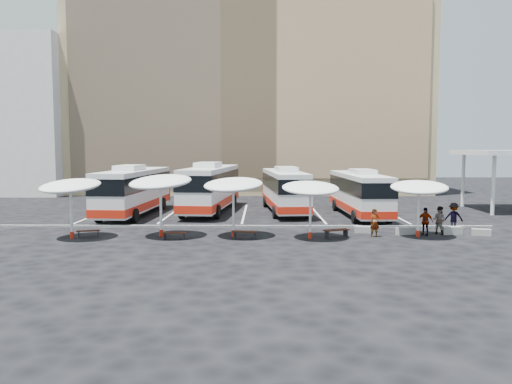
{
  "coord_description": "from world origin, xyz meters",
  "views": [
    {
      "loc": [
        1.34,
        -32.99,
        5.35
      ],
      "look_at": [
        1.0,
        3.0,
        2.2
      ],
      "focal_mm": 35.0,
      "sensor_mm": 36.0,
      "label": 1
    }
  ],
  "objects_px": {
    "sunshade_2": "(233,185)",
    "conc_bench_0": "(363,230)",
    "conc_bench_3": "(481,232)",
    "sunshade_0": "(70,186)",
    "sunshade_4": "(419,188)",
    "wood_bench_1": "(174,234)",
    "sunshade_1": "(160,182)",
    "wood_bench_3": "(336,231)",
    "sunshade_3": "(310,188)",
    "wood_bench_2": "(245,233)",
    "passenger_0": "(375,223)",
    "conc_bench_2": "(452,231)",
    "conc_bench_1": "(405,231)",
    "passenger_2": "(425,221)",
    "bus_0": "(134,189)",
    "bus_1": "(211,186)",
    "passenger_1": "(440,220)",
    "bus_3": "(359,192)",
    "passenger_3": "(454,217)",
    "bus_2": "(284,189)",
    "wood_bench_0": "(88,232)"
  },
  "relations": [
    {
      "from": "bus_1",
      "to": "passenger_3",
      "type": "height_order",
      "value": "bus_1"
    },
    {
      "from": "bus_0",
      "to": "bus_3",
      "type": "distance_m",
      "value": 17.94
    },
    {
      "from": "bus_1",
      "to": "sunshade_2",
      "type": "bearing_deg",
      "value": -72.35
    },
    {
      "from": "wood_bench_0",
      "to": "passenger_1",
      "type": "distance_m",
      "value": 21.64
    },
    {
      "from": "sunshade_4",
      "to": "passenger_3",
      "type": "height_order",
      "value": "sunshade_4"
    },
    {
      "from": "passenger_2",
      "to": "conc_bench_0",
      "type": "bearing_deg",
      "value": -155.95
    },
    {
      "from": "conc_bench_0",
      "to": "passenger_2",
      "type": "distance_m",
      "value": 3.77
    },
    {
      "from": "wood_bench_1",
      "to": "passenger_1",
      "type": "height_order",
      "value": "passenger_1"
    },
    {
      "from": "conc_bench_3",
      "to": "sunshade_0",
      "type": "bearing_deg",
      "value": -177.22
    },
    {
      "from": "sunshade_3",
      "to": "sunshade_0",
      "type": "bearing_deg",
      "value": -179.63
    },
    {
      "from": "wood_bench_2",
      "to": "passenger_1",
      "type": "bearing_deg",
      "value": 8.18
    },
    {
      "from": "sunshade_2",
      "to": "wood_bench_3",
      "type": "relative_size",
      "value": 2.68
    },
    {
      "from": "passenger_2",
      "to": "bus_2",
      "type": "bearing_deg",
      "value": 163.4
    },
    {
      "from": "bus_3",
      "to": "passenger_2",
      "type": "bearing_deg",
      "value": -77.39
    },
    {
      "from": "sunshade_3",
      "to": "conc_bench_3",
      "type": "distance_m",
      "value": 11.05
    },
    {
      "from": "conc_bench_2",
      "to": "sunshade_0",
      "type": "bearing_deg",
      "value": -175.88
    },
    {
      "from": "bus_3",
      "to": "sunshade_0",
      "type": "relative_size",
      "value": 2.76
    },
    {
      "from": "bus_0",
      "to": "sunshade_4",
      "type": "xyz_separation_m",
      "value": [
        19.69,
        -9.8,
        0.93
      ]
    },
    {
      "from": "wood_bench_1",
      "to": "wood_bench_0",
      "type": "bearing_deg",
      "value": 171.97
    },
    {
      "from": "wood_bench_3",
      "to": "conc_bench_0",
      "type": "xyz_separation_m",
      "value": [
        1.98,
        1.76,
        -0.19
      ]
    },
    {
      "from": "bus_1",
      "to": "conc_bench_1",
      "type": "height_order",
      "value": "bus_1"
    },
    {
      "from": "sunshade_4",
      "to": "conc_bench_0",
      "type": "bearing_deg",
      "value": 154.44
    },
    {
      "from": "conc_bench_0",
      "to": "conc_bench_1",
      "type": "distance_m",
      "value": 2.58
    },
    {
      "from": "sunshade_0",
      "to": "passenger_2",
      "type": "height_order",
      "value": "sunshade_0"
    },
    {
      "from": "bus_2",
      "to": "wood_bench_3",
      "type": "height_order",
      "value": "bus_2"
    },
    {
      "from": "conc_bench_1",
      "to": "conc_bench_2",
      "type": "xyz_separation_m",
      "value": [
        2.91,
        0.08,
        0.01
      ]
    },
    {
      "from": "conc_bench_2",
      "to": "conc_bench_1",
      "type": "bearing_deg",
      "value": -178.46
    },
    {
      "from": "sunshade_2",
      "to": "conc_bench_0",
      "type": "bearing_deg",
      "value": 10.54
    },
    {
      "from": "conc_bench_3",
      "to": "sunshade_3",
      "type": "bearing_deg",
      "value": -174.01
    },
    {
      "from": "sunshade_1",
      "to": "wood_bench_1",
      "type": "relative_size",
      "value": 3.37
    },
    {
      "from": "sunshade_4",
      "to": "wood_bench_1",
      "type": "height_order",
      "value": "sunshade_4"
    },
    {
      "from": "passenger_0",
      "to": "passenger_1",
      "type": "bearing_deg",
      "value": -1.61
    },
    {
      "from": "passenger_0",
      "to": "conc_bench_0",
      "type": "bearing_deg",
      "value": 89.82
    },
    {
      "from": "passenger_1",
      "to": "sunshade_1",
      "type": "bearing_deg",
      "value": 48.18
    },
    {
      "from": "bus_0",
      "to": "wood_bench_0",
      "type": "relative_size",
      "value": 9.14
    },
    {
      "from": "conc_bench_1",
      "to": "conc_bench_2",
      "type": "height_order",
      "value": "conc_bench_2"
    },
    {
      "from": "conc_bench_0",
      "to": "conc_bench_2",
      "type": "xyz_separation_m",
      "value": [
        5.42,
        -0.5,
        0.04
      ]
    },
    {
      "from": "sunshade_0",
      "to": "passenger_3",
      "type": "xyz_separation_m",
      "value": [
        23.72,
        2.8,
        -2.2
      ]
    },
    {
      "from": "sunshade_3",
      "to": "passenger_2",
      "type": "distance_m",
      "value": 7.6
    },
    {
      "from": "conc_bench_2",
      "to": "bus_1",
      "type": "bearing_deg",
      "value": 145.38
    },
    {
      "from": "bus_3",
      "to": "sunshade_1",
      "type": "relative_size",
      "value": 2.42
    },
    {
      "from": "bus_0",
      "to": "conc_bench_0",
      "type": "relative_size",
      "value": 12.0
    },
    {
      "from": "bus_2",
      "to": "sunshade_2",
      "type": "bearing_deg",
      "value": -111.99
    },
    {
      "from": "wood_bench_2",
      "to": "passenger_0",
      "type": "relative_size",
      "value": 0.92
    },
    {
      "from": "sunshade_1",
      "to": "wood_bench_3",
      "type": "xyz_separation_m",
      "value": [
        10.58,
        -0.2,
        -2.93
      ]
    },
    {
      "from": "sunshade_0",
      "to": "sunshade_3",
      "type": "bearing_deg",
      "value": 0.37
    },
    {
      "from": "wood_bench_2",
      "to": "conc_bench_0",
      "type": "relative_size",
      "value": 1.46
    },
    {
      "from": "bus_1",
      "to": "sunshade_2",
      "type": "xyz_separation_m",
      "value": [
        2.58,
        -12.19,
        1.0
      ]
    },
    {
      "from": "bus_1",
      "to": "wood_bench_0",
      "type": "bearing_deg",
      "value": -110.86
    },
    {
      "from": "passenger_0",
      "to": "sunshade_1",
      "type": "bearing_deg",
      "value": 165.59
    }
  ]
}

